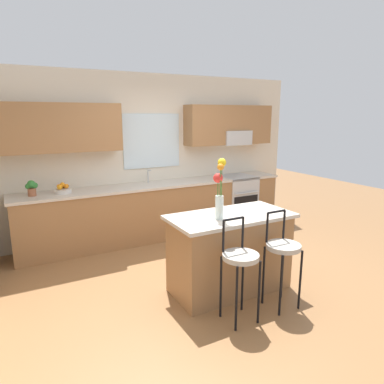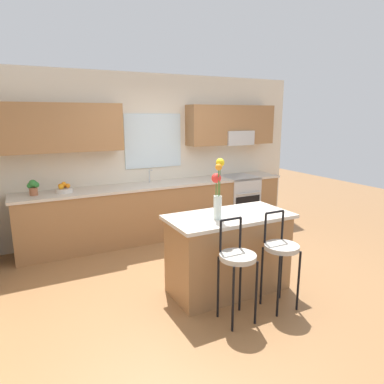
{
  "view_description": "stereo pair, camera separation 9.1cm",
  "coord_description": "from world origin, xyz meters",
  "px_view_note": "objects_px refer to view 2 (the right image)",
  "views": [
    {
      "loc": [
        -2.19,
        -3.52,
        2.03
      ],
      "look_at": [
        -0.0,
        0.55,
        1.0
      ],
      "focal_mm": 32.4,
      "sensor_mm": 36.0,
      "label": 1
    },
    {
      "loc": [
        -2.11,
        -3.56,
        2.03
      ],
      "look_at": [
        -0.0,
        0.55,
        1.0
      ],
      "focal_mm": 32.4,
      "sensor_mm": 36.0,
      "label": 2
    }
  ],
  "objects_px": {
    "fruit_bowl_oranges": "(64,189)",
    "bar_stool_near": "(237,261)",
    "oven_range": "(238,200)",
    "kitchen_island": "(228,252)",
    "flower_vase": "(218,189)",
    "bar_stool_middle": "(281,251)",
    "potted_plant_small": "(33,187)"
  },
  "relations": [
    {
      "from": "fruit_bowl_oranges",
      "to": "bar_stool_near",
      "type": "bearing_deg",
      "value": -65.06
    },
    {
      "from": "oven_range",
      "to": "kitchen_island",
      "type": "bearing_deg",
      "value": -127.14
    },
    {
      "from": "bar_stool_near",
      "to": "flower_vase",
      "type": "relative_size",
      "value": 1.57
    },
    {
      "from": "oven_range",
      "to": "kitchen_island",
      "type": "relative_size",
      "value": 0.64
    },
    {
      "from": "oven_range",
      "to": "bar_stool_middle",
      "type": "distance_m",
      "value": 2.94
    },
    {
      "from": "kitchen_island",
      "to": "oven_range",
      "type": "bearing_deg",
      "value": 52.86
    },
    {
      "from": "bar_stool_near",
      "to": "kitchen_island",
      "type": "bearing_deg",
      "value": 64.32
    },
    {
      "from": "kitchen_island",
      "to": "flower_vase",
      "type": "distance_m",
      "value": 0.82
    },
    {
      "from": "oven_range",
      "to": "bar_stool_near",
      "type": "bearing_deg",
      "value": -124.89
    },
    {
      "from": "flower_vase",
      "to": "oven_range",
      "type": "bearing_deg",
      "value": 50.4
    },
    {
      "from": "oven_range",
      "to": "bar_stool_middle",
      "type": "height_order",
      "value": "bar_stool_middle"
    },
    {
      "from": "oven_range",
      "to": "bar_stool_middle",
      "type": "xyz_separation_m",
      "value": [
        -1.29,
        -2.64,
        0.18
      ]
    },
    {
      "from": "potted_plant_small",
      "to": "bar_stool_middle",
      "type": "bearing_deg",
      "value": -50.48
    },
    {
      "from": "flower_vase",
      "to": "potted_plant_small",
      "type": "relative_size",
      "value": 2.96
    },
    {
      "from": "oven_range",
      "to": "flower_vase",
      "type": "relative_size",
      "value": 1.39
    },
    {
      "from": "oven_range",
      "to": "flower_vase",
      "type": "xyz_separation_m",
      "value": [
        -1.77,
        -2.14,
        0.8
      ]
    },
    {
      "from": "bar_stool_near",
      "to": "fruit_bowl_oranges",
      "type": "xyz_separation_m",
      "value": [
        -1.24,
        2.66,
        0.34
      ]
    },
    {
      "from": "oven_range",
      "to": "potted_plant_small",
      "type": "xyz_separation_m",
      "value": [
        -3.48,
        0.02,
        0.58
      ]
    },
    {
      "from": "bar_stool_near",
      "to": "bar_stool_middle",
      "type": "relative_size",
      "value": 1.0
    },
    {
      "from": "oven_range",
      "to": "fruit_bowl_oranges",
      "type": "distance_m",
      "value": 3.12
    },
    {
      "from": "fruit_bowl_oranges",
      "to": "potted_plant_small",
      "type": "distance_m",
      "value": 0.41
    },
    {
      "from": "flower_vase",
      "to": "fruit_bowl_oranges",
      "type": "distance_m",
      "value": 2.54
    },
    {
      "from": "potted_plant_small",
      "to": "bar_stool_near",
      "type": "bearing_deg",
      "value": -58.28
    },
    {
      "from": "bar_stool_near",
      "to": "fruit_bowl_oranges",
      "type": "bearing_deg",
      "value": 114.94
    },
    {
      "from": "flower_vase",
      "to": "fruit_bowl_oranges",
      "type": "relative_size",
      "value": 2.77
    },
    {
      "from": "oven_range",
      "to": "bar_stool_near",
      "type": "height_order",
      "value": "bar_stool_near"
    },
    {
      "from": "bar_stool_near",
      "to": "flower_vase",
      "type": "height_order",
      "value": "flower_vase"
    },
    {
      "from": "oven_range",
      "to": "kitchen_island",
      "type": "distance_m",
      "value": 2.59
    },
    {
      "from": "oven_range",
      "to": "potted_plant_small",
      "type": "distance_m",
      "value": 3.53
    },
    {
      "from": "bar_stool_middle",
      "to": "fruit_bowl_oranges",
      "type": "distance_m",
      "value": 3.22
    },
    {
      "from": "bar_stool_near",
      "to": "flower_vase",
      "type": "distance_m",
      "value": 0.8
    },
    {
      "from": "bar_stool_middle",
      "to": "fruit_bowl_oranges",
      "type": "bearing_deg",
      "value": 123.88
    }
  ]
}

